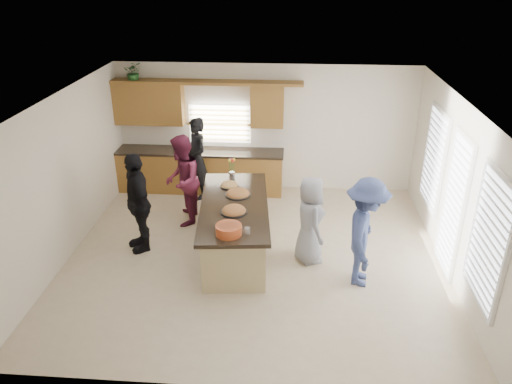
# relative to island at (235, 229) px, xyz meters

# --- Properties ---
(floor) EXTENTS (6.50, 6.50, 0.00)m
(floor) POSITION_rel_island_xyz_m (0.36, -0.13, -0.45)
(floor) COLOR beige
(floor) RESTS_ON ground
(room_shell) EXTENTS (6.52, 6.02, 2.81)m
(room_shell) POSITION_rel_island_xyz_m (0.36, -0.13, 1.45)
(room_shell) COLOR silver
(room_shell) RESTS_ON ground
(back_cabinetry) EXTENTS (4.08, 0.66, 2.46)m
(back_cabinetry) POSITION_rel_island_xyz_m (-1.11, 2.61, 0.46)
(back_cabinetry) COLOR brown
(back_cabinetry) RESTS_ON ground
(right_wall_glazing) EXTENTS (0.06, 4.00, 2.25)m
(right_wall_glazing) POSITION_rel_island_xyz_m (3.58, -0.26, 0.89)
(right_wall_glazing) COLOR white
(right_wall_glazing) RESTS_ON ground
(island) EXTENTS (1.40, 2.80, 0.95)m
(island) POSITION_rel_island_xyz_m (0.00, 0.00, 0.00)
(island) COLOR tan
(island) RESTS_ON ground
(platter_front) EXTENTS (0.45, 0.45, 0.18)m
(platter_front) POSITION_rel_island_xyz_m (0.03, -0.31, 0.53)
(platter_front) COLOR black
(platter_front) RESTS_ON island
(platter_mid) EXTENTS (0.46, 0.46, 0.19)m
(platter_mid) POSITION_rel_island_xyz_m (0.03, 0.35, 0.53)
(platter_mid) COLOR black
(platter_mid) RESTS_ON island
(platter_back) EXTENTS (0.36, 0.36, 0.14)m
(platter_back) POSITION_rel_island_xyz_m (-0.17, 0.71, 0.52)
(platter_back) COLOR black
(platter_back) RESTS_ON island
(salad_bowl) EXTENTS (0.40, 0.40, 0.16)m
(salad_bowl) POSITION_rel_island_xyz_m (0.04, -1.04, 0.59)
(salad_bowl) COLOR #B84A21
(salad_bowl) RESTS_ON island
(clear_cup) EXTENTS (0.09, 0.09, 0.11)m
(clear_cup) POSITION_rel_island_xyz_m (0.32, -1.00, 0.55)
(clear_cup) COLOR white
(clear_cup) RESTS_ON island
(plate_stack) EXTENTS (0.21, 0.21, 0.05)m
(plate_stack) POSITION_rel_island_xyz_m (-0.13, 0.71, 0.52)
(plate_stack) COLOR #967CB5
(plate_stack) RESTS_ON island
(flower_vase) EXTENTS (0.14, 0.14, 0.41)m
(flower_vase) POSITION_rel_island_xyz_m (-0.17, 1.09, 0.72)
(flower_vase) COLOR silver
(flower_vase) RESTS_ON island
(potted_plant) EXTENTS (0.46, 0.42, 0.43)m
(potted_plant) POSITION_rel_island_xyz_m (-2.41, 2.69, 2.16)
(potted_plant) COLOR #2A6B2C
(potted_plant) RESTS_ON back_cabinetry
(woman_left_back) EXTENTS (0.72, 0.78, 1.79)m
(woman_left_back) POSITION_rel_island_xyz_m (-1.06, 2.22, 0.44)
(woman_left_back) COLOR black
(woman_left_back) RESTS_ON ground
(woman_left_mid) EXTENTS (0.75, 0.93, 1.79)m
(woman_left_mid) POSITION_rel_island_xyz_m (-1.13, 1.03, 0.44)
(woman_left_mid) COLOR maroon
(woman_left_mid) RESTS_ON ground
(woman_left_front) EXTENTS (0.93, 1.15, 1.83)m
(woman_left_front) POSITION_rel_island_xyz_m (-1.70, 0.02, 0.46)
(woman_left_front) COLOR black
(woman_left_front) RESTS_ON ground
(woman_right_back) EXTENTS (0.86, 1.27, 1.81)m
(woman_right_back) POSITION_rel_island_xyz_m (2.14, -0.75, 0.45)
(woman_right_back) COLOR #364375
(woman_right_back) RESTS_ON ground
(woman_right_front) EXTENTS (0.69, 0.87, 1.55)m
(woman_right_front) POSITION_rel_island_xyz_m (1.30, -0.16, 0.32)
(woman_right_front) COLOR gray
(woman_right_front) RESTS_ON ground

